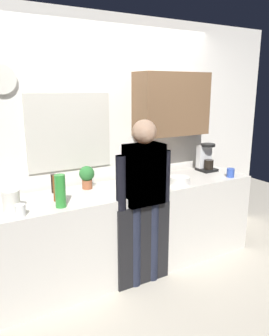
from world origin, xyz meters
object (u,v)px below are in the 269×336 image
object	(u,v)px
cup_terracotta_mug	(151,175)
dish_soap	(125,179)
bottle_amber_beer	(57,188)
coffee_maker	(206,158)
person_guest	(144,190)
cup_white_mug	(20,210)
potted_plant	(87,176)
storage_canister	(11,200)
person_at_sink	(144,190)
mixing_bowl	(179,180)
cup_blue_mug	(231,173)
bottle_clear_soda	(60,191)
bottle_green_wine	(139,171)
bottle_dark_sauce	(54,184)

from	to	relation	value
cup_terracotta_mug	dish_soap	bearing A→B (deg)	-164.41
bottle_amber_beer	dish_soap	bearing A→B (deg)	5.78
coffee_maker	person_guest	world-z (taller)	person_guest
cup_white_mug	potted_plant	size ratio (longest dim) A/B	0.41
cup_white_mug	storage_canister	xyz separation A→B (m)	(-0.04, 0.16, 0.04)
person_at_sink	potted_plant	bearing A→B (deg)	121.39
dish_soap	person_guest	xyz separation A→B (m)	(0.01, -0.34, -0.02)
mixing_bowl	storage_canister	xyz separation A→B (m)	(-1.65, 0.09, 0.04)
dish_soap	storage_canister	size ratio (longest dim) A/B	1.06
cup_blue_mug	storage_canister	distance (m)	2.32
bottle_clear_soda	cup_terracotta_mug	world-z (taller)	bottle_clear_soda
cup_white_mug	person_at_sink	size ratio (longest dim) A/B	0.06
coffee_maker	bottle_green_wine	world-z (taller)	coffee_maker
dish_soap	storage_canister	bearing A→B (deg)	-174.16
storage_canister	cup_white_mug	bearing A→B (deg)	-76.82
bottle_clear_soda	person_at_sink	bearing A→B (deg)	-8.03
dish_soap	person_at_sink	distance (m)	0.35
cup_blue_mug	mixing_bowl	bearing A→B (deg)	173.77
bottle_green_wine	potted_plant	size ratio (longest dim) A/B	1.30
mixing_bowl	bottle_green_wine	bearing A→B (deg)	153.38
mixing_bowl	person_at_sink	bearing A→B (deg)	-164.83
bottle_green_wine	bottle_dark_sauce	xyz separation A→B (m)	(-0.84, 0.19, -0.06)
cup_blue_mug	person_at_sink	distance (m)	1.18
cup_blue_mug	potted_plant	distance (m)	1.61
storage_canister	mixing_bowl	bearing A→B (deg)	-3.13
bottle_dark_sauce	person_guest	world-z (taller)	person_guest
coffee_maker	cup_blue_mug	xyz separation A→B (m)	(0.03, -0.38, -0.10)
dish_soap	coffee_maker	bearing A→B (deg)	4.93
cup_white_mug	person_guest	bearing A→B (deg)	-3.58
potted_plant	dish_soap	distance (m)	0.38
cup_white_mug	storage_canister	world-z (taller)	storage_canister
coffee_maker	bottle_clear_soda	size ratio (longest dim) A/B	1.18
coffee_maker	mixing_bowl	world-z (taller)	coffee_maker
dish_soap	person_at_sink	world-z (taller)	person_at_sink
mixing_bowl	potted_plant	bearing A→B (deg)	159.21
bottle_green_wine	potted_plant	xyz separation A→B (m)	(-0.51, 0.15, -0.02)
bottle_dark_sauce	person_guest	size ratio (longest dim) A/B	0.11
bottle_dark_sauce	cup_white_mug	distance (m)	0.60
cup_blue_mug	cup_white_mug	world-z (taller)	cup_blue_mug
bottle_dark_sauce	potted_plant	size ratio (longest dim) A/B	0.78
cup_terracotta_mug	person_guest	size ratio (longest dim) A/B	0.06
person_guest	potted_plant	bearing A→B (deg)	-52.24
cup_blue_mug	storage_canister	bearing A→B (deg)	175.97
cup_white_mug	person_guest	xyz separation A→B (m)	(1.09, -0.07, 0.01)
cup_white_mug	potted_plant	world-z (taller)	potted_plant
bottle_clear_soda	cup_blue_mug	distance (m)	1.94
cup_terracotta_mug	person_at_sink	world-z (taller)	person_at_sink
coffee_maker	person_guest	size ratio (longest dim) A/B	0.21
cup_blue_mug	cup_terracotta_mug	bearing A→B (deg)	154.65
bottle_green_wine	person_guest	size ratio (longest dim) A/B	0.19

